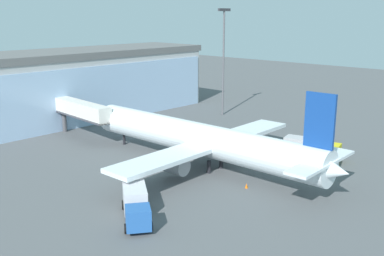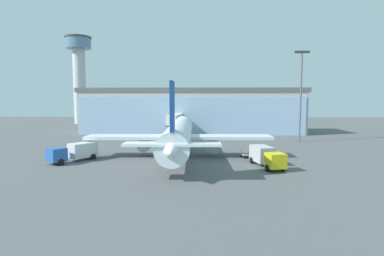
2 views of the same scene
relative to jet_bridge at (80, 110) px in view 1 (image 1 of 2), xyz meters
name	(u,v)px [view 1 (image 1 of 2)]	position (x,y,z in m)	size (l,w,h in m)	color
ground	(234,173)	(3.70, -27.51, -4.41)	(240.00, 240.00, 0.00)	#545659
terminal_building	(56,87)	(3.70, 13.21, 1.85)	(61.94, 15.01, 12.52)	#AEAEAE
jet_bridge	(80,110)	(0.00, 0.00, 0.00)	(3.05, 14.42, 5.79)	silver
apron_light_mast	(224,54)	(28.20, -5.54, 7.32)	(3.20, 0.40, 19.93)	#59595E
airplane	(202,140)	(2.63, -23.10, -0.84)	(30.04, 38.87, 11.31)	white
catering_truck	(136,204)	(-12.75, -28.57, -2.95)	(6.06, 7.20, 2.65)	#2659A5
fuel_truck	(310,147)	(15.28, -31.29, -2.95)	(3.82, 7.61, 2.65)	yellow
baggage_cart	(265,147)	(14.15, -24.89, -3.91)	(3.11, 2.24, 1.50)	#9E998C
safety_cone_nose	(246,186)	(0.65, -31.61, -4.14)	(0.36, 0.36, 0.55)	orange
safety_cone_wingtip	(269,145)	(15.85, -24.48, -4.14)	(0.36, 0.36, 0.55)	orange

